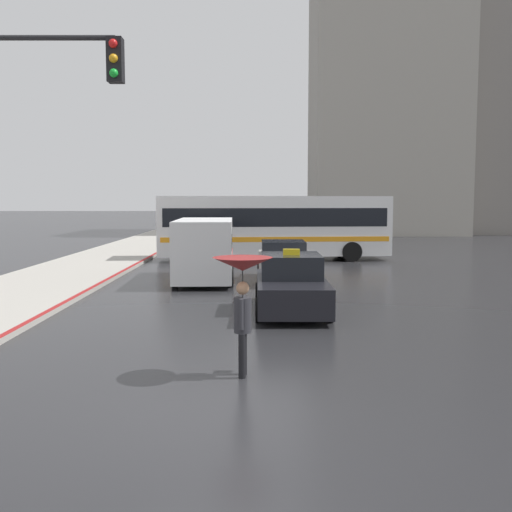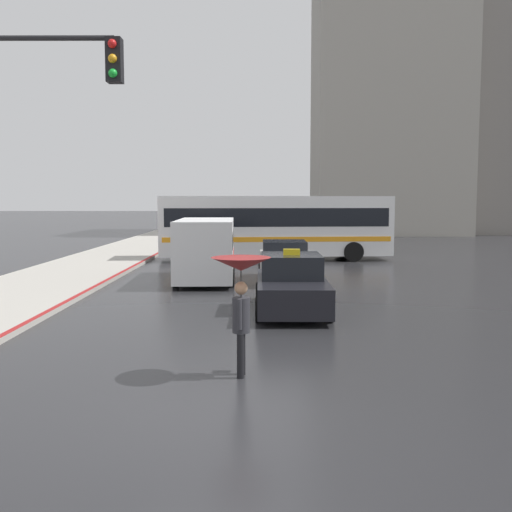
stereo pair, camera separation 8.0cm
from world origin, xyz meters
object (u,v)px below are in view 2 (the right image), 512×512
(traffic_light, at_px, (15,130))
(city_bus, at_px, (275,225))
(pedestrian_with_umbrella, at_px, (241,281))
(sedan_red, at_px, (284,262))
(taxi, at_px, (291,286))
(ambulance_van, at_px, (206,247))

(traffic_light, bearing_deg, city_bus, 73.92)
(city_bus, bearing_deg, traffic_light, 159.04)
(pedestrian_with_umbrella, bearing_deg, sedan_red, -0.65)
(taxi, relative_size, sedan_red, 1.03)
(pedestrian_with_umbrella, relative_size, traffic_light, 0.33)
(taxi, height_order, traffic_light, traffic_light)
(pedestrian_with_umbrella, distance_m, traffic_light, 5.14)
(sedan_red, distance_m, pedestrian_with_umbrella, 12.09)
(sedan_red, relative_size, pedestrian_with_umbrella, 2.06)
(taxi, distance_m, sedan_red, 6.06)
(sedan_red, xyz_separation_m, pedestrian_with_umbrella, (-1.23, -11.99, 0.94))
(city_bus, height_order, traffic_light, traffic_light)
(ambulance_van, xyz_separation_m, city_bus, (2.75, 7.71, 0.50))
(taxi, relative_size, ambulance_van, 0.82)
(taxi, height_order, pedestrian_with_umbrella, pedestrian_with_umbrella)
(taxi, bearing_deg, city_bus, -89.68)
(city_bus, relative_size, traffic_light, 1.84)
(sedan_red, height_order, pedestrian_with_umbrella, pedestrian_with_umbrella)
(taxi, xyz_separation_m, traffic_light, (-5.37, -4.64, 3.59))
(sedan_red, bearing_deg, taxi, 89.34)
(taxi, bearing_deg, pedestrian_with_umbrella, 78.90)
(taxi, xyz_separation_m, pedestrian_with_umbrella, (-1.16, -5.93, 0.93))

